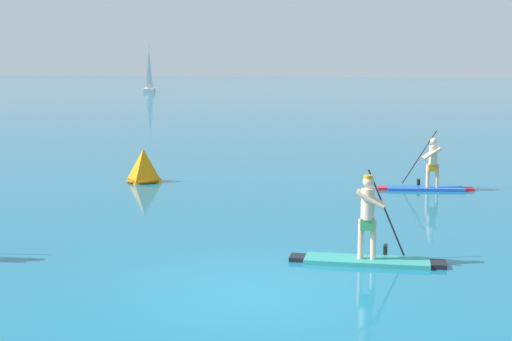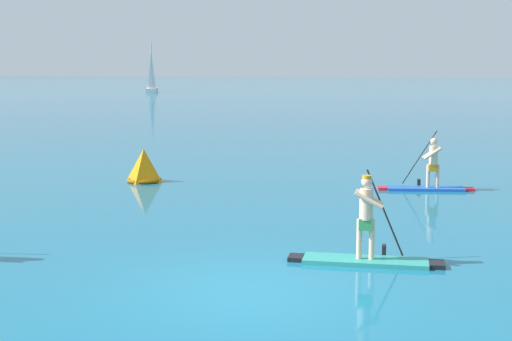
% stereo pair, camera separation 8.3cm
% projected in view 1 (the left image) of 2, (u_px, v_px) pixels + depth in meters
% --- Properties ---
extents(ground, '(440.00, 440.00, 0.00)m').
position_uv_depth(ground, '(251.00, 292.00, 12.52)').
color(ground, '#196B8C').
extents(paddleboarder_mid_center, '(3.00, 0.99, 1.82)m').
position_uv_depth(paddleboarder_mid_center, '(368.00, 243.00, 14.29)').
color(paddleboarder_mid_center, teal).
rests_on(paddleboarder_mid_center, ground).
extents(paddleboarder_far_right, '(2.92, 1.07, 1.85)m').
position_uv_depth(paddleboarder_far_right, '(428.00, 177.00, 22.70)').
color(paddleboarder_far_right, blue).
rests_on(paddleboarder_far_right, ground).
extents(race_marker_buoy, '(1.13, 1.13, 1.09)m').
position_uv_depth(race_marker_buoy, '(144.00, 167.00, 24.22)').
color(race_marker_buoy, orange).
rests_on(race_marker_buoy, ground).
extents(sailboat_left_horizon, '(2.91, 4.99, 6.93)m').
position_uv_depth(sailboat_left_horizon, '(150.00, 86.00, 104.73)').
color(sailboat_left_horizon, white).
rests_on(sailboat_left_horizon, ground).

